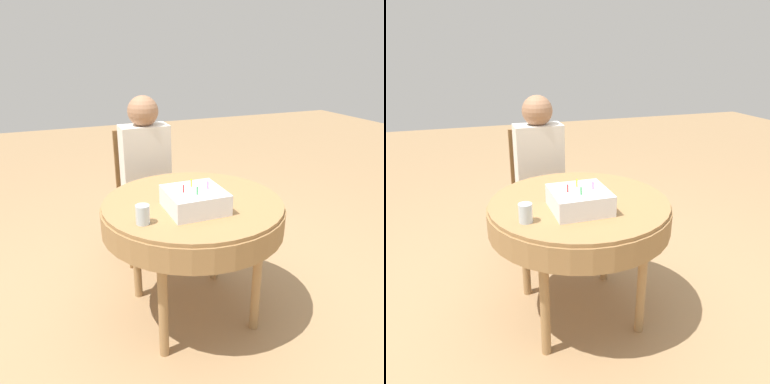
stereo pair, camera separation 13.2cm
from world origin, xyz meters
The scene contains 6 objects.
ground_plane centered at (0.00, 0.00, 0.00)m, with size 12.00×12.00×0.00m, color #A37F56.
dining_table centered at (0.00, 0.00, 0.64)m, with size 0.99×0.99×0.73m.
chair centered at (-0.05, 0.87, 0.50)m, with size 0.41×0.41×0.94m.
person centered at (-0.05, 0.77, 0.72)m, with size 0.34×0.29×1.20m.
birthday_cake centered at (-0.04, -0.12, 0.78)m, with size 0.29×0.29×0.15m.
drinking_glass centered at (-0.32, -0.18, 0.78)m, with size 0.07×0.07×0.09m.
Camera 2 is at (-0.58, -1.78, 1.51)m, focal length 35.00 mm.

